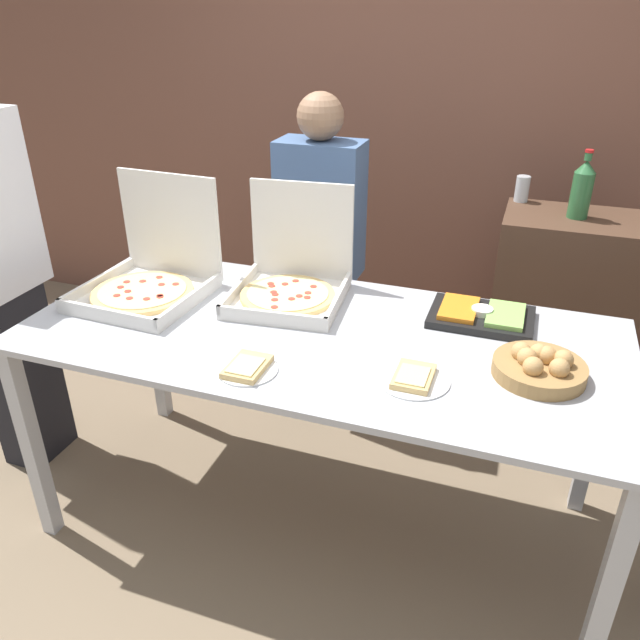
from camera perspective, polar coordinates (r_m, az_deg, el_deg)
ground_plane at (r=2.85m, az=0.00°, el=-17.53°), size 16.00×16.00×0.00m
brick_wall_behind at (r=3.71m, az=9.19°, el=17.66°), size 10.00×0.06×2.80m
buffet_table at (r=2.34m, az=0.00°, el=-3.28°), size 2.20×0.98×0.92m
pizza_box_near_left at (r=2.54m, az=-2.64°, el=3.76°), size 0.48×0.49×0.43m
pizza_box_near_right at (r=2.65m, az=-15.29°, el=3.96°), size 0.48×0.50×0.46m
paper_plate_front_center at (r=2.03m, az=8.53°, el=-5.23°), size 0.24×0.24×0.03m
paper_plate_front_right at (r=2.07m, az=-6.67°, el=-4.34°), size 0.20×0.20×0.03m
veggie_tray at (r=2.44m, az=14.55°, el=0.40°), size 0.38×0.27×0.05m
bread_basket at (r=2.13m, az=19.44°, el=-4.02°), size 0.30×0.30×0.10m
sideboard_podium at (r=3.30m, az=20.82°, el=-0.53°), size 0.64×0.44×1.12m
soda_bottle at (r=3.05m, az=22.84°, el=11.00°), size 0.09×0.09×0.30m
soda_can_silver at (r=3.24m, az=18.00°, el=11.35°), size 0.07×0.07×0.12m
person_guest_plaid at (r=3.09m, az=0.03°, el=5.63°), size 0.40×0.22×1.65m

